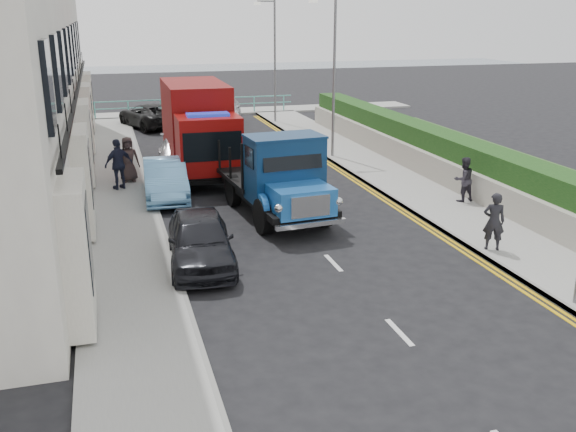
{
  "coord_description": "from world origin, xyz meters",
  "views": [
    {
      "loc": [
        -5.5,
        -12.79,
        6.32
      ],
      "look_at": [
        -1.23,
        2.04,
        1.4
      ],
      "focal_mm": 40.0,
      "sensor_mm": 36.0,
      "label": 1
    }
  ],
  "objects_px": {
    "lamp_mid": "(332,68)",
    "red_lorry": "(198,126)",
    "bedford_lorry": "(283,182)",
    "lamp_far": "(273,54)",
    "pedestrian_east_near": "(494,221)",
    "parked_car_front": "(200,240)"
  },
  "relations": [
    {
      "from": "lamp_far",
      "to": "parked_car_front",
      "type": "relative_size",
      "value": 1.72
    },
    {
      "from": "lamp_far",
      "to": "parked_car_front",
      "type": "bearing_deg",
      "value": -109.65
    },
    {
      "from": "parked_car_front",
      "to": "red_lorry",
      "type": "bearing_deg",
      "value": 86.26
    },
    {
      "from": "red_lorry",
      "to": "pedestrian_east_near",
      "type": "distance_m",
      "value": 13.11
    },
    {
      "from": "parked_car_front",
      "to": "bedford_lorry",
      "type": "bearing_deg",
      "value": 49.05
    },
    {
      "from": "lamp_mid",
      "to": "red_lorry",
      "type": "distance_m",
      "value": 6.47
    },
    {
      "from": "red_lorry",
      "to": "lamp_mid",
      "type": "bearing_deg",
      "value": 10.44
    },
    {
      "from": "bedford_lorry",
      "to": "parked_car_front",
      "type": "bearing_deg",
      "value": -140.73
    },
    {
      "from": "lamp_far",
      "to": "bedford_lorry",
      "type": "relative_size",
      "value": 1.18
    },
    {
      "from": "lamp_mid",
      "to": "pedestrian_east_near",
      "type": "height_order",
      "value": "lamp_mid"
    },
    {
      "from": "bedford_lorry",
      "to": "red_lorry",
      "type": "height_order",
      "value": "red_lorry"
    },
    {
      "from": "lamp_far",
      "to": "parked_car_front",
      "type": "xyz_separation_m",
      "value": [
        -7.54,
        -21.13,
        -3.31
      ]
    },
    {
      "from": "pedestrian_east_near",
      "to": "bedford_lorry",
      "type": "bearing_deg",
      "value": -18.57
    },
    {
      "from": "bedford_lorry",
      "to": "lamp_far",
      "type": "bearing_deg",
      "value": 71.06
    },
    {
      "from": "lamp_mid",
      "to": "parked_car_front",
      "type": "bearing_deg",
      "value": -124.12
    },
    {
      "from": "red_lorry",
      "to": "parked_car_front",
      "type": "height_order",
      "value": "red_lorry"
    },
    {
      "from": "red_lorry",
      "to": "pedestrian_east_near",
      "type": "bearing_deg",
      "value": -60.74
    },
    {
      "from": "lamp_far",
      "to": "red_lorry",
      "type": "bearing_deg",
      "value": -118.67
    },
    {
      "from": "lamp_far",
      "to": "red_lorry",
      "type": "xyz_separation_m",
      "value": [
        -6.04,
        -11.04,
        -2.08
      ]
    },
    {
      "from": "bedford_lorry",
      "to": "red_lorry",
      "type": "relative_size",
      "value": 0.86
    },
    {
      "from": "pedestrian_east_near",
      "to": "parked_car_front",
      "type": "bearing_deg",
      "value": 14.11
    },
    {
      "from": "red_lorry",
      "to": "lamp_far",
      "type": "bearing_deg",
      "value": 61.96
    }
  ]
}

